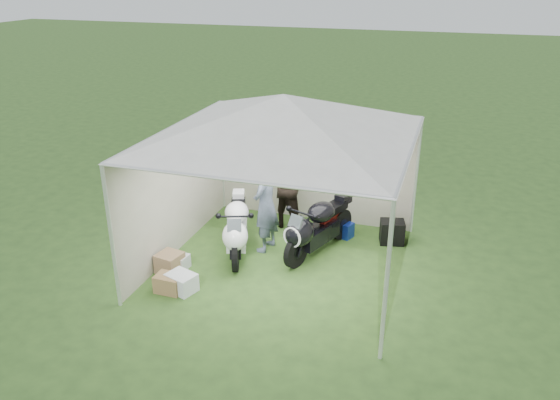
# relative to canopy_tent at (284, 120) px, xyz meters

# --- Properties ---
(ground) EXTENTS (80.00, 80.00, 0.00)m
(ground) POSITION_rel_canopy_tent_xyz_m (0.00, -0.03, -2.58)
(ground) COLOR #2D4A1D
(ground) RESTS_ON ground
(canopy_tent) EXTENTS (5.66, 5.66, 3.00)m
(canopy_tent) POSITION_rel_canopy_tent_xyz_m (0.00, 0.00, 0.00)
(canopy_tent) COLOR silver
(canopy_tent) RESTS_ON ground
(motorcycle_white) EXTENTS (0.90, 1.89, 0.97)m
(motorcycle_white) POSITION_rel_canopy_tent_xyz_m (-0.90, 0.05, -2.04)
(motorcycle_white) COLOR black
(motorcycle_white) RESTS_ON ground
(motorcycle_black) EXTENTS (0.94, 1.92, 0.98)m
(motorcycle_black) POSITION_rel_canopy_tent_xyz_m (0.45, 0.49, -2.03)
(motorcycle_black) COLOR black
(motorcycle_black) RESTS_ON ground
(paddock_stand) EXTENTS (0.46, 0.37, 0.30)m
(paddock_stand) POSITION_rel_canopy_tent_xyz_m (0.76, 1.34, -2.43)
(paddock_stand) COLOR blue
(paddock_stand) RESTS_ON ground
(person_dark_jacket) EXTENTS (1.03, 0.91, 1.77)m
(person_dark_jacket) POSITION_rel_canopy_tent_xyz_m (-0.37, 1.47, -1.69)
(person_dark_jacket) COLOR black
(person_dark_jacket) RESTS_ON ground
(person_blue_jacket) EXTENTS (0.52, 0.71, 1.79)m
(person_blue_jacket) POSITION_rel_canopy_tent_xyz_m (-0.47, 0.40, -1.68)
(person_blue_jacket) COLOR slate
(person_blue_jacket) RESTS_ON ground
(equipment_box) EXTENTS (0.51, 0.44, 0.44)m
(equipment_box) POSITION_rel_canopy_tent_xyz_m (1.70, 1.37, -2.35)
(equipment_box) COLOR black
(equipment_box) RESTS_ON ground
(crate_0) EXTENTS (0.54, 0.47, 0.30)m
(crate_0) POSITION_rel_canopy_tent_xyz_m (-1.28, -1.37, -2.43)
(crate_0) COLOR silver
(crate_0) RESTS_ON ground
(crate_1) EXTENTS (0.45, 0.45, 0.35)m
(crate_1) POSITION_rel_canopy_tent_xyz_m (-1.75, -0.90, -2.40)
(crate_1) COLOR #856647
(crate_1) RESTS_ON ground
(crate_2) EXTENTS (0.36, 0.31, 0.24)m
(crate_2) POSITION_rel_canopy_tent_xyz_m (-1.68, -0.74, -2.45)
(crate_2) COLOR silver
(crate_2) RESTS_ON ground
(crate_3) EXTENTS (0.44, 0.32, 0.29)m
(crate_3) POSITION_rel_canopy_tent_xyz_m (-1.47, -1.45, -2.43)
(crate_3) COLOR olive
(crate_3) RESTS_ON ground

